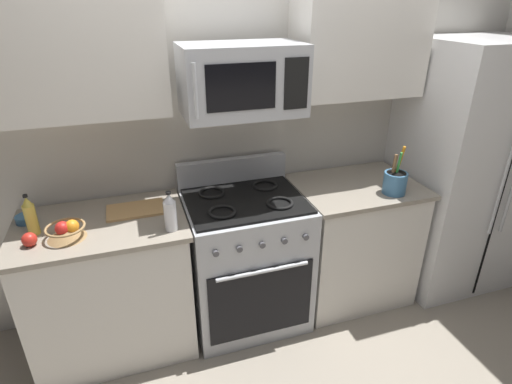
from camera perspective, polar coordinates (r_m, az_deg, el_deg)
ground_plane at (r=2.70m, az=3.07°, el=-25.10°), size 16.00×16.00×0.00m
wall_back at (r=2.81m, az=-4.02°, el=9.35°), size 8.00×0.10×2.60m
counter_left at (r=2.76m, az=-19.43°, el=-12.21°), size 0.96×0.66×0.91m
range_oven at (r=2.83m, az=-1.45°, el=-9.20°), size 0.76×0.70×1.09m
counter_right at (r=3.12m, az=13.08°, el=-6.57°), size 0.84×0.66×0.91m
refrigerator at (r=3.42m, az=26.74°, el=2.90°), size 0.87×0.77×1.84m
microwave at (r=2.39m, az=-1.99°, el=15.32°), size 0.68×0.44×0.39m
upper_cabinets_left at (r=2.43m, az=-24.39°, el=16.88°), size 0.95×0.34×0.64m
upper_cabinets_right at (r=2.83m, az=14.09°, el=19.25°), size 0.83×0.34×0.64m
utensil_crock at (r=2.82m, az=18.75°, el=1.37°), size 0.15×0.15×0.32m
fruit_basket at (r=2.42m, az=-24.86°, el=-4.91°), size 0.21×0.21×0.10m
apple_loose at (r=2.43m, az=-28.97°, el=-5.80°), size 0.08×0.08×0.08m
cutting_board at (r=2.58m, az=-16.36°, el=-2.37°), size 0.34×0.21×0.02m
bottle_oil at (r=2.51m, az=-28.85°, el=-2.96°), size 0.06×0.06×0.24m
bottle_vinegar at (r=2.29m, az=-11.83°, el=-2.80°), size 0.07×0.07×0.23m
prep_bowl at (r=2.70m, az=-29.36°, el=-3.22°), size 0.11×0.11×0.04m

